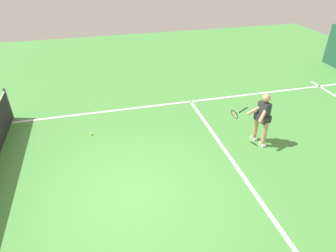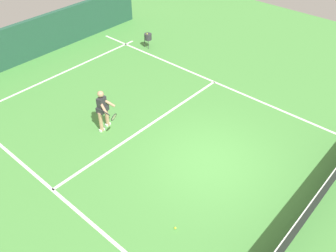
% 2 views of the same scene
% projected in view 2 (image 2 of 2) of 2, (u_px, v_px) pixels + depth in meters
% --- Properties ---
extents(ground_plane, '(27.92, 27.92, 0.00)m').
position_uv_depth(ground_plane, '(210.00, 161.00, 11.67)').
color(ground_plane, '#4C9342').
extents(court_back_wall, '(13.11, 0.24, 1.79)m').
position_uv_depth(court_back_wall, '(26.00, 41.00, 16.55)').
color(court_back_wall, '#23513D').
rests_on(court_back_wall, ground).
extents(baseline_marking, '(9.11, 0.10, 0.01)m').
position_uv_depth(baseline_marking, '(58.00, 75.00, 15.96)').
color(baseline_marking, white).
rests_on(baseline_marking, ground).
extents(service_line_marking, '(8.11, 0.10, 0.01)m').
position_uv_depth(service_line_marking, '(148.00, 126.00, 13.11)').
color(service_line_marking, white).
rests_on(service_line_marking, ground).
extents(sideline_left_marking, '(0.10, 19.48, 0.01)m').
position_uv_depth(sideline_left_marking, '(272.00, 107.00, 14.06)').
color(sideline_left_marking, white).
rests_on(sideline_left_marking, ground).
extents(sideline_right_marking, '(0.10, 19.48, 0.01)m').
position_uv_depth(sideline_right_marking, '(116.00, 244.00, 9.29)').
color(sideline_right_marking, white).
rests_on(sideline_right_marking, ground).
extents(court_net, '(8.79, 0.08, 1.08)m').
position_uv_depth(court_net, '(313.00, 205.00, 9.63)').
color(court_net, '#4C4C51').
rests_on(court_net, ground).
extents(tennis_player, '(0.68, 1.05, 1.55)m').
position_uv_depth(tennis_player, '(103.00, 109.00, 12.49)').
color(tennis_player, tan).
rests_on(tennis_player, ground).
extents(tennis_ball_near, '(0.07, 0.07, 0.07)m').
position_uv_depth(tennis_ball_near, '(175.00, 228.00, 9.64)').
color(tennis_ball_near, '#D1E533').
rests_on(tennis_ball_near, ground).
extents(ball_hopper, '(0.36, 0.36, 0.74)m').
position_uv_depth(ball_hopper, '(148.00, 37.00, 17.76)').
color(ball_hopper, '#333338').
rests_on(ball_hopper, ground).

